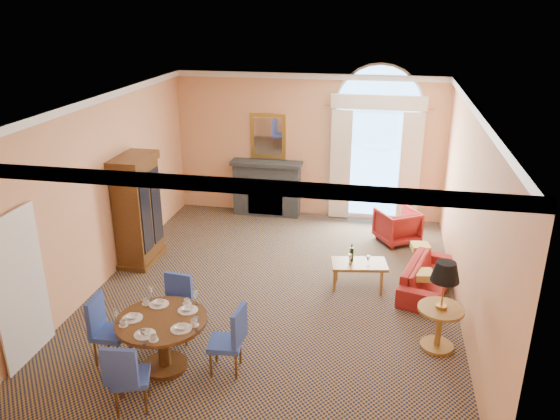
% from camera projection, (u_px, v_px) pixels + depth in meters
% --- Properties ---
extents(ground, '(7.50, 7.50, 0.00)m').
position_uv_depth(ground, '(274.00, 291.00, 9.29)').
color(ground, '#111737').
rests_on(ground, ground).
extents(room_envelope, '(6.04, 7.52, 3.45)m').
position_uv_depth(room_envelope, '(280.00, 138.00, 9.01)').
color(room_envelope, tan).
rests_on(room_envelope, ground).
extents(armoire, '(0.59, 1.04, 2.05)m').
position_uv_depth(armoire, '(138.00, 212.00, 10.07)').
color(armoire, '#3E240E').
rests_on(armoire, ground).
extents(dining_table, '(1.20, 1.20, 0.95)m').
position_uv_depth(dining_table, '(162.00, 331.00, 7.17)').
color(dining_table, '#3E240E').
rests_on(dining_table, ground).
extents(dining_chair_north, '(0.46, 0.48, 0.96)m').
position_uv_depth(dining_chair_north, '(178.00, 302.00, 7.90)').
color(dining_chair_north, navy).
rests_on(dining_chair_north, ground).
extents(dining_chair_south, '(0.54, 0.54, 0.96)m').
position_uv_depth(dining_chair_south, '(126.00, 374.00, 6.38)').
color(dining_chair_south, navy).
rests_on(dining_chair_south, ground).
extents(dining_chair_east, '(0.48, 0.47, 0.96)m').
position_uv_depth(dining_chair_east, '(232.00, 336.00, 7.11)').
color(dining_chair_east, navy).
rests_on(dining_chair_east, ground).
extents(dining_chair_west, '(0.44, 0.43, 0.96)m').
position_uv_depth(dining_chair_west, '(104.00, 325.00, 7.35)').
color(dining_chair_west, navy).
rests_on(dining_chair_west, ground).
extents(sofa, '(1.09, 1.81, 0.50)m').
position_uv_depth(sofa, '(428.00, 277.00, 9.26)').
color(sofa, maroon).
rests_on(sofa, ground).
extents(armchair, '(1.04, 1.04, 0.70)m').
position_uv_depth(armchair, '(397.00, 226.00, 11.10)').
color(armchair, maroon).
rests_on(armchair, ground).
extents(coffee_table, '(1.01, 0.67, 0.80)m').
position_uv_depth(coffee_table, '(359.00, 265.00, 9.27)').
color(coffee_table, olive).
rests_on(coffee_table, ground).
extents(side_table, '(0.64, 0.64, 1.32)m').
position_uv_depth(side_table, '(443.00, 295.00, 7.50)').
color(side_table, olive).
rests_on(side_table, ground).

